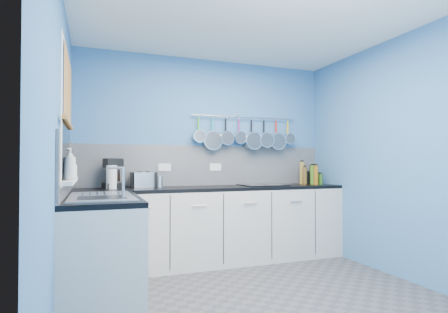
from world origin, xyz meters
TOP-DOWN VIEW (x-y plane):
  - floor at (0.00, 0.00)m, footprint 3.20×3.00m
  - ceiling at (0.00, 0.00)m, footprint 3.20×3.00m
  - wall_back at (0.00, 1.51)m, footprint 3.20×0.02m
  - wall_front at (0.00, -1.51)m, footprint 3.20×0.02m
  - wall_left at (-1.61, 0.00)m, footprint 0.02×3.00m
  - wall_right at (1.61, 0.00)m, footprint 0.02×3.00m
  - backsplash_back at (0.00, 1.49)m, footprint 3.20×0.02m
  - backsplash_left at (-1.59, 0.60)m, footprint 0.02×1.80m
  - cabinet_run_back at (0.00, 1.20)m, footprint 3.20×0.60m
  - worktop_back at (0.00, 1.20)m, footprint 3.20×0.60m
  - cabinet_run_left at (-1.30, 0.30)m, footprint 0.60×1.20m
  - worktop_left at (-1.30, 0.30)m, footprint 0.60×1.20m
  - window_frame at (-1.58, 0.30)m, footprint 0.01×1.00m
  - window_glass at (-1.57, 0.30)m, footprint 0.01×0.90m
  - bamboo_blind at (-1.56, 0.30)m, footprint 0.01×0.90m
  - window_sill at (-1.55, 0.30)m, footprint 0.10×0.98m
  - sink_unit at (-1.30, 0.30)m, footprint 0.50×0.95m
  - mixer_tap at (-1.14, 0.12)m, footprint 0.12×0.08m
  - socket_left at (-0.55, 1.48)m, footprint 0.15×0.01m
  - socket_right at (0.10, 1.48)m, footprint 0.15×0.01m
  - pot_rail at (0.50, 1.45)m, footprint 1.45×0.02m
  - soap_bottle_a at (-1.53, 0.02)m, footprint 0.12×0.12m
  - soap_bottle_b at (-1.53, 0.21)m, footprint 0.08×0.09m
  - paper_towel at (-1.18, 1.21)m, footprint 0.14×0.14m
  - coffee_maker at (-1.16, 1.29)m, footprint 0.24×0.25m
  - toaster at (-0.82, 1.33)m, footprint 0.30×0.22m
  - canister at (-0.64, 1.33)m, footprint 0.11×0.11m
  - hob at (0.63, 1.20)m, footprint 0.53×0.47m
  - pan_0 at (-0.13, 1.44)m, footprint 0.16×0.10m
  - pan_1 at (0.05, 1.44)m, footprint 0.25×0.07m
  - pan_2 at (0.23, 1.44)m, footprint 0.18×0.09m
  - pan_3 at (0.41, 1.44)m, footprint 0.16×0.10m
  - pan_4 at (0.59, 1.44)m, footprint 0.24×0.12m
  - pan_5 at (0.77, 1.44)m, footprint 0.21×0.12m
  - pan_6 at (0.95, 1.44)m, footprint 0.23×0.10m
  - pan_7 at (1.14, 1.44)m, footprint 0.16×0.10m
  - condiment_0 at (1.43, 1.33)m, footprint 0.05×0.05m
  - condiment_1 at (1.36, 1.30)m, footprint 0.06×0.06m
  - condiment_2 at (1.29, 1.33)m, footprint 0.07×0.07m
  - condiment_3 at (1.45, 1.21)m, footprint 0.07×0.07m
  - condiment_4 at (1.37, 1.20)m, footprint 0.07×0.07m
  - condiment_5 at (1.26, 1.22)m, footprint 0.06×0.06m
  - condiment_6 at (1.44, 1.13)m, footprint 0.05×0.05m
  - condiment_7 at (1.37, 1.13)m, footprint 0.06×0.06m

SIDE VIEW (x-z plane):
  - floor at x=0.00m, z-range -0.02..0.00m
  - cabinet_run_back at x=0.00m, z-range 0.00..0.86m
  - cabinet_run_left at x=-1.30m, z-range 0.00..0.86m
  - worktop_back at x=0.00m, z-range 0.86..0.90m
  - worktop_left at x=-1.30m, z-range 0.86..0.90m
  - sink_unit at x=-1.30m, z-range 0.90..0.91m
  - hob at x=0.63m, z-range 0.90..0.91m
  - canister at x=-0.64m, z-range 0.90..1.04m
  - condiment_6 at x=1.44m, z-range 0.90..1.04m
  - condiment_3 at x=1.45m, z-range 0.90..1.04m
  - condiment_1 at x=1.36m, z-range 0.90..1.06m
  - toaster at x=-0.82m, z-range 0.90..1.08m
  - condiment_5 at x=1.26m, z-range 0.90..1.13m
  - condiment_0 at x=1.43m, z-range 0.90..1.14m
  - condiment_7 at x=1.37m, z-range 0.90..1.15m
  - condiment_4 at x=1.37m, z-range 0.90..1.15m
  - paper_towel at x=-1.18m, z-range 0.90..1.16m
  - mixer_tap at x=-1.14m, z-range 0.90..1.16m
  - window_sill at x=-1.55m, z-range 1.02..1.05m
  - condiment_2 at x=1.29m, z-range 0.90..1.20m
  - coffee_maker at x=-1.16m, z-range 0.90..1.23m
  - socket_left at x=-0.55m, z-range 1.09..1.18m
  - socket_right at x=0.10m, z-range 1.09..1.18m
  - soap_bottle_b at x=-1.53m, z-range 1.05..1.22m
  - backsplash_back at x=0.00m, z-range 0.90..1.40m
  - backsplash_left at x=-1.59m, z-range 0.90..1.40m
  - soap_bottle_a at x=-1.53m, z-range 1.05..1.29m
  - wall_back at x=0.00m, z-range 0.00..2.50m
  - wall_front at x=0.00m, z-range 0.00..2.50m
  - wall_left at x=-1.61m, z-range 0.00..2.50m
  - wall_right at x=1.61m, z-range 0.00..2.50m
  - window_glass at x=-1.57m, z-range 1.05..2.05m
  - window_frame at x=-1.58m, z-range 1.00..2.10m
  - pan_1 at x=0.05m, z-range 1.34..1.78m
  - pan_4 at x=0.59m, z-range 1.35..1.78m
  - pan_6 at x=0.95m, z-range 1.36..1.78m
  - pan_5 at x=0.77m, z-range 1.38..1.78m
  - pan_2 at x=0.23m, z-range 1.41..1.78m
  - pan_3 at x=0.41m, z-range 1.43..1.78m
  - pan_7 at x=1.14m, z-range 1.43..1.78m
  - pan_0 at x=-0.13m, z-range 1.43..1.78m
  - bamboo_blind at x=-1.56m, z-range 1.50..2.05m
  - pot_rail at x=0.50m, z-range 1.77..1.79m
  - ceiling at x=0.00m, z-range 2.50..2.52m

